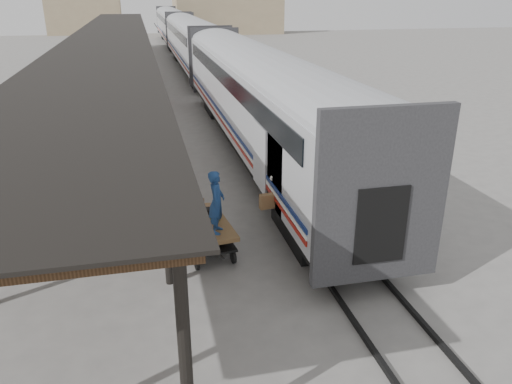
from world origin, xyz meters
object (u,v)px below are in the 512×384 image
object	(u,v)px
luggage_tug	(150,94)
porter	(217,202)
baggage_cart	(205,229)
pedestrian	(116,104)

from	to	relation	value
luggage_tug	porter	size ratio (longest dim) A/B	1.05
baggage_cart	porter	distance (m)	1.27
pedestrian	luggage_tug	bearing A→B (deg)	-113.48
luggage_tug	porter	bearing A→B (deg)	-77.91
luggage_tug	baggage_cart	bearing A→B (deg)	-78.51
baggage_cart	luggage_tug	bearing A→B (deg)	85.36
baggage_cart	luggage_tug	size ratio (longest dim) A/B	1.42
baggage_cart	porter	size ratio (longest dim) A/B	1.49
baggage_cart	pedestrian	world-z (taller)	pedestrian
baggage_cart	porter	xyz separation A→B (m)	(0.25, -0.65, 1.07)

